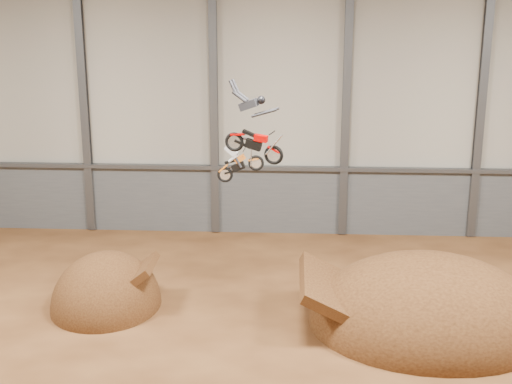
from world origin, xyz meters
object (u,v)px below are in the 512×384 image
(takeoff_ramp, at_px, (107,305))
(fmx_rider_b, at_px, (252,123))
(landing_ramp, at_px, (427,323))
(fmx_rider_a, at_px, (243,154))

(takeoff_ramp, distance_m, fmx_rider_b, 10.18)
(landing_ramp, relative_size, fmx_rider_b, 3.17)
(landing_ramp, relative_size, fmx_rider_a, 4.69)
(landing_ramp, bearing_deg, takeoff_ramp, 175.86)
(takeoff_ramp, height_order, fmx_rider_a, fmx_rider_a)
(fmx_rider_a, bearing_deg, landing_ramp, -11.84)
(takeoff_ramp, bearing_deg, landing_ramp, -4.14)
(takeoff_ramp, height_order, fmx_rider_b, fmx_rider_b)
(fmx_rider_a, height_order, fmx_rider_b, fmx_rider_b)
(takeoff_ramp, relative_size, fmx_rider_b, 1.77)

